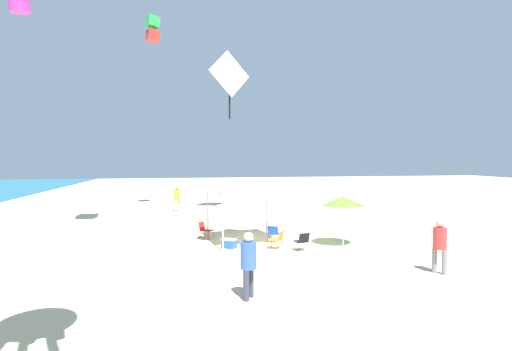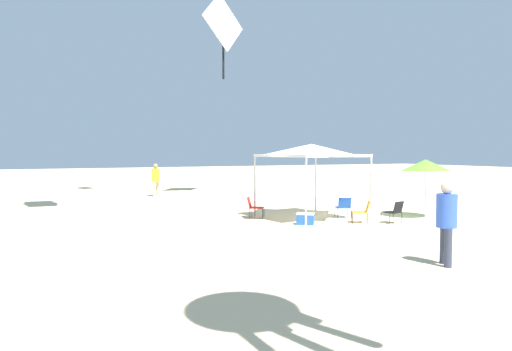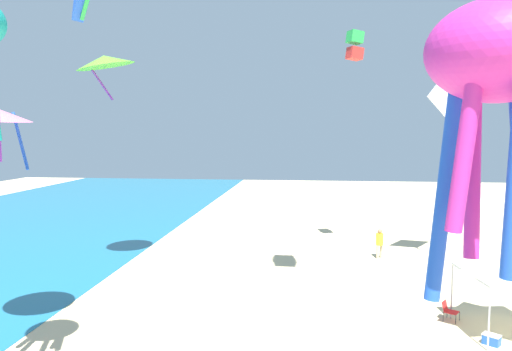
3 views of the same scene
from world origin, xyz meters
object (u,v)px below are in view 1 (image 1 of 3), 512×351
at_px(folding_chair_right_of_tent, 277,238).
at_px(person_watching_sky, 177,197).
at_px(cooler_box, 229,243).
at_px(canopy_tent, 247,187).
at_px(folding_chair_facing_ocean, 205,229).
at_px(person_kite_handler, 440,242).
at_px(kite_diamond_white, 229,76).
at_px(person_near_umbrella, 248,260).
at_px(folding_chair_near_cooler, 273,233).
at_px(beach_umbrella, 343,201).
at_px(kite_box_green, 153,29).
at_px(folding_chair_left_of_tent, 302,240).

bearing_deg(folding_chair_right_of_tent, person_watching_sky, -126.75).
bearing_deg(person_watching_sky, cooler_box, 58.64).
bearing_deg(canopy_tent, folding_chair_facing_ocean, 61.34).
xyz_separation_m(canopy_tent, cooler_box, (-1.22, 1.00, -2.42)).
distance_m(person_kite_handler, kite_diamond_white, 19.66).
height_order(canopy_tent, cooler_box, canopy_tent).
relative_size(person_watching_sky, kite_diamond_white, 0.38).
distance_m(folding_chair_right_of_tent, person_watching_sky, 13.86).
xyz_separation_m(person_near_umbrella, person_kite_handler, (1.21, -6.90, -0.02)).
relative_size(folding_chair_facing_ocean, person_near_umbrella, 0.43).
bearing_deg(person_near_umbrella, folding_chair_facing_ocean, 37.04).
relative_size(folding_chair_near_cooler, person_kite_handler, 0.43).
height_order(beach_umbrella, person_near_umbrella, beach_umbrella).
relative_size(person_near_umbrella, kite_diamond_white, 0.38).
height_order(folding_chair_right_of_tent, folding_chair_facing_ocean, same).
relative_size(folding_chair_right_of_tent, person_watching_sky, 0.43).
relative_size(beach_umbrella, cooler_box, 3.11).
bearing_deg(canopy_tent, kite_box_green, 22.97).
height_order(folding_chair_left_of_tent, person_kite_handler, person_kite_handler).
relative_size(canopy_tent, folding_chair_near_cooler, 4.50).
bearing_deg(folding_chair_left_of_tent, person_near_umbrella, 46.14).
relative_size(folding_chair_near_cooler, person_watching_sky, 0.43).
distance_m(folding_chair_right_of_tent, kite_diamond_white, 15.42).
xyz_separation_m(canopy_tent, folding_chair_facing_ocean, (1.08, 1.97, -2.15)).
relative_size(person_kite_handler, person_watching_sky, 1.00).
relative_size(folding_chair_near_cooler, kite_box_green, 0.43).
relative_size(canopy_tent, person_near_umbrella, 1.92).
distance_m(person_watching_sky, kite_box_green, 12.73).
distance_m(folding_chair_left_of_tent, cooler_box, 3.25).
bearing_deg(person_kite_handler, folding_chair_near_cooler, 4.91).
relative_size(folding_chair_left_of_tent, cooler_box, 1.11).
height_order(canopy_tent, beach_umbrella, canopy_tent).
height_order(folding_chair_near_cooler, cooler_box, folding_chair_near_cooler).
bearing_deg(folding_chair_facing_ocean, folding_chair_right_of_tent, -101.24).
height_order(folding_chair_facing_ocean, person_watching_sky, person_watching_sky).
height_order(folding_chair_left_of_tent, folding_chair_near_cooler, same).
xyz_separation_m(beach_umbrella, kite_box_green, (14.04, 9.37, 11.63)).
bearing_deg(kite_box_green, canopy_tent, -1.92).
relative_size(beach_umbrella, folding_chair_right_of_tent, 2.81).
xyz_separation_m(folding_chair_near_cooler, kite_diamond_white, (10.78, 0.85, 9.50)).
bearing_deg(person_watching_sky, kite_box_green, -74.61).
relative_size(folding_chair_left_of_tent, person_kite_handler, 0.43).
distance_m(folding_chair_left_of_tent, person_watching_sky, 14.73).
distance_m(folding_chair_right_of_tent, person_kite_handler, 6.57).
xyz_separation_m(folding_chair_right_of_tent, folding_chair_left_of_tent, (-0.57, -0.96, 0.00)).
bearing_deg(person_watching_sky, canopy_tent, 64.61).
relative_size(beach_umbrella, person_near_umbrella, 1.20).
height_order(beach_umbrella, folding_chair_right_of_tent, beach_umbrella).
bearing_deg(person_watching_sky, beach_umbrella, 77.82).
height_order(beach_umbrella, folding_chair_left_of_tent, beach_umbrella).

